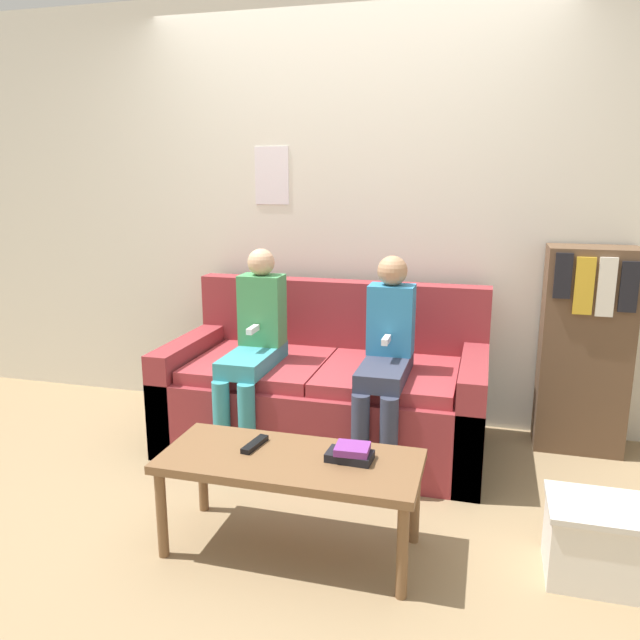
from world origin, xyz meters
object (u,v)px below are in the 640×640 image
object	(u,v)px
coffee_table	(290,468)
tv_remote	(255,444)
storage_box	(596,541)
person_right	(386,355)
bookshelf	(584,349)
person_left	(254,344)
couch	(326,394)

from	to	relation	value
coffee_table	tv_remote	xyz separation A→B (m)	(-0.18, 0.06, 0.06)
storage_box	person_right	bearing A→B (deg)	142.85
person_right	tv_remote	world-z (taller)	person_right
bookshelf	person_left	bearing A→B (deg)	-162.64
tv_remote	storage_box	world-z (taller)	tv_remote
tv_remote	bookshelf	world-z (taller)	bookshelf
couch	person_right	bearing A→B (deg)	-29.73
person_right	storage_box	xyz separation A→B (m)	(0.95, -0.72, -0.47)
person_left	bookshelf	xyz separation A→B (m)	(1.76, 0.55, -0.05)
couch	tv_remote	xyz separation A→B (m)	(-0.05, -1.01, 0.13)
couch	person_left	size ratio (longest dim) A/B	1.56
coffee_table	person_left	distance (m)	1.01
couch	person_left	bearing A→B (deg)	-149.22
coffee_table	person_right	bearing A→B (deg)	73.70
bookshelf	person_right	bearing A→B (deg)	-151.82
person_right	bookshelf	xyz separation A→B (m)	(1.03, 0.55, -0.04)
person_left	storage_box	world-z (taller)	person_left
couch	coffee_table	size ratio (longest dim) A/B	1.67
couch	coffee_table	xyz separation A→B (m)	(0.13, -1.06, 0.07)
couch	bookshelf	distance (m)	1.47
person_left	coffee_table	bearing A→B (deg)	-60.35
storage_box	couch	bearing A→B (deg)	144.82
person_left	person_right	xyz separation A→B (m)	(0.73, -0.00, -0.00)
tv_remote	storage_box	size ratio (longest dim) A/B	0.46
couch	coffee_table	bearing A→B (deg)	-83.22
couch	storage_box	world-z (taller)	couch
person_left	bookshelf	bearing A→B (deg)	17.36
couch	storage_box	distance (m)	1.63
person_right	storage_box	world-z (taller)	person_right
person_right	tv_remote	distance (m)	0.92
person_left	tv_remote	distance (m)	0.87
coffee_table	storage_box	distance (m)	1.22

